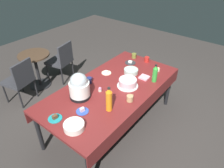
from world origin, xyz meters
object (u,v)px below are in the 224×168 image
object	(u,v)px
dessert_plate_teal	(55,118)
coffee_mug_navy	(89,80)
coffee_mug_red	(147,59)
maroon_chair_right	(61,59)
glass_salad_bowl	(131,71)
potluck_table	(112,90)
cupcake_berry	(100,89)
maroon_chair_left	(20,79)
round_cafe_table	(36,64)
cupcake_vanilla	(158,69)
soda_bottle_orange_juice	(109,100)
dessert_plate_cream	(106,73)
coffee_mug_tan	(130,98)
coffee_mug_olive	(134,56)
dessert_plate_cobalt	(82,111)
frosted_layer_cake	(128,83)
ceramic_snack_bowl	(74,126)
cupcake_rose	(81,80)
dessert_plate_charcoal	(130,62)
slow_cooker	(79,87)
soda_bottle_lime_soda	(155,74)

from	to	relation	value
dessert_plate_teal	coffee_mug_navy	distance (m)	0.84
coffee_mug_red	maroon_chair_right	world-z (taller)	maroon_chair_right
glass_salad_bowl	potluck_table	bearing A→B (deg)	-179.69
cupcake_berry	maroon_chair_right	world-z (taller)	maroon_chair_right
maroon_chair_left	round_cafe_table	xyz separation A→B (m)	(0.48, 0.22, 0.01)
cupcake_vanilla	soda_bottle_orange_juice	world-z (taller)	soda_bottle_orange_juice
dessert_plate_cream	coffee_mug_tan	distance (m)	0.78
coffee_mug_olive	dessert_plate_cobalt	bearing A→B (deg)	-169.57
dessert_plate_cobalt	soda_bottle_orange_juice	distance (m)	0.36
frosted_layer_cake	ceramic_snack_bowl	bearing A→B (deg)	-179.79
glass_salad_bowl	soda_bottle_orange_juice	xyz separation A→B (m)	(-0.91, -0.28, 0.12)
cupcake_rose	coffee_mug_olive	xyz separation A→B (m)	(1.17, -0.18, 0.01)
dessert_plate_cobalt	maroon_chair_right	distance (m)	2.03
glass_salad_bowl	dessert_plate_cream	xyz separation A→B (m)	(-0.25, 0.31, -0.03)
coffee_mug_tan	coffee_mug_red	distance (m)	1.16
dessert_plate_charcoal	slow_cooker	bearing A→B (deg)	-179.74
slow_cooker	cupcake_berry	size ratio (longest dim) A/B	5.45
frosted_layer_cake	maroon_chair_right	bearing A→B (deg)	81.98
dessert_plate_cobalt	maroon_chair_left	world-z (taller)	maroon_chair_left
dessert_plate_teal	soda_bottle_lime_soda	xyz separation A→B (m)	(1.45, -0.53, 0.12)
frosted_layer_cake	coffee_mug_tan	bearing A→B (deg)	-140.12
coffee_mug_red	slow_cooker	bearing A→B (deg)	172.49
glass_salad_bowl	coffee_mug_tan	world-z (taller)	coffee_mug_tan
slow_cooker	coffee_mug_red	size ratio (longest dim) A/B	2.89
dessert_plate_cobalt	dessert_plate_cream	xyz separation A→B (m)	(0.90, 0.35, -0.00)
dessert_plate_teal	coffee_mug_navy	size ratio (longest dim) A/B	1.40
dessert_plate_teal	dessert_plate_cream	size ratio (longest dim) A/B	1.08
dessert_plate_cobalt	dessert_plate_teal	size ratio (longest dim) A/B	0.94
cupcake_rose	cupcake_vanilla	distance (m)	1.26
cupcake_rose	coffee_mug_olive	world-z (taller)	coffee_mug_olive
dessert_plate_teal	cupcake_berry	world-z (taller)	cupcake_berry
maroon_chair_right	round_cafe_table	xyz separation A→B (m)	(-0.47, 0.22, 0.01)
dessert_plate_cream	slow_cooker	bearing A→B (deg)	-170.47
cupcake_vanilla	round_cafe_table	bearing A→B (deg)	111.53
slow_cooker	soda_bottle_lime_soda	size ratio (longest dim) A/B	1.29
dessert_plate_cobalt	cupcake_berry	world-z (taller)	cupcake_berry
frosted_layer_cake	coffee_mug_red	distance (m)	0.85
cupcake_rose	cupcake_vanilla	xyz separation A→B (m)	(1.01, -0.75, 0.00)
dessert_plate_teal	coffee_mug_tan	size ratio (longest dim) A/B	1.33
dessert_plate_cobalt	coffee_mug_tan	size ratio (longest dim) A/B	1.25
coffee_mug_red	frosted_layer_cake	bearing A→B (deg)	-168.48
dessert_plate_charcoal	soda_bottle_lime_soda	size ratio (longest dim) A/B	0.65
potluck_table	coffee_mug_red	size ratio (longest dim) A/B	17.30
potluck_table	maroon_chair_right	size ratio (longest dim) A/B	2.59
slow_cooker	dessert_plate_cobalt	distance (m)	0.34
dessert_plate_teal	soda_bottle_lime_soda	distance (m)	1.55
coffee_mug_olive	coffee_mug_red	xyz separation A→B (m)	(0.01, -0.26, 0.00)
slow_cooker	coffee_mug_olive	size ratio (longest dim) A/B	3.04
soda_bottle_lime_soda	maroon_chair_right	bearing A→B (deg)	92.70
slow_cooker	maroon_chair_left	size ratio (longest dim) A/B	0.43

